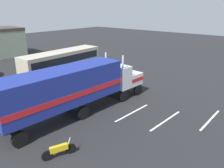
% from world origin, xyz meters
% --- Properties ---
extents(ground_plane, '(120.00, 120.00, 0.00)m').
position_xyz_m(ground_plane, '(0.00, 0.00, 0.00)').
color(ground_plane, '#232326').
extents(lane_stripe_near, '(4.40, 0.38, 0.01)m').
position_xyz_m(lane_stripe_near, '(-2.00, -3.50, 0.01)').
color(lane_stripe_near, silver).
rests_on(lane_stripe_near, ground_plane).
extents(lane_stripe_mid, '(4.40, 0.42, 0.01)m').
position_xyz_m(lane_stripe_mid, '(-1.41, -6.37, 0.01)').
color(lane_stripe_mid, silver).
rests_on(lane_stripe_mid, ground_plane).
extents(lane_stripe_far, '(4.40, 0.21, 0.01)m').
position_xyz_m(lane_stripe_far, '(1.03, -9.05, 0.01)').
color(lane_stripe_far, silver).
rests_on(lane_stripe_far, ground_plane).
extents(semi_truck, '(14.30, 3.42, 4.50)m').
position_xyz_m(semi_truck, '(-5.30, 0.01, 2.52)').
color(semi_truck, silver).
rests_on(semi_truck, ground_plane).
extents(person_bystander, '(0.36, 0.47, 1.63)m').
position_xyz_m(person_bystander, '(-3.62, 1.96, 0.89)').
color(person_bystander, '#2D3347').
rests_on(person_bystander, ground_plane).
extents(parked_bus, '(11.08, 2.96, 3.40)m').
position_xyz_m(parked_bus, '(0.56, 9.29, 2.07)').
color(parked_bus, '#BFB29E').
rests_on(parked_bus, ground_plane).
extents(motorcycle, '(2.01, 0.85, 1.12)m').
position_xyz_m(motorcycle, '(-9.70, -3.55, 0.48)').
color(motorcycle, black).
rests_on(motorcycle, ground_plane).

